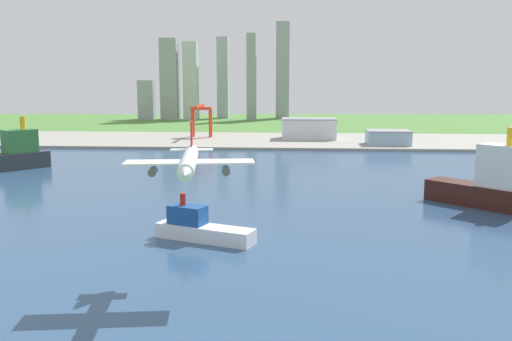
% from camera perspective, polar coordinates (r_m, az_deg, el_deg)
% --- Properties ---
extents(ground_plane, '(2400.00, 2400.00, 0.00)m').
position_cam_1_polar(ground_plane, '(362.60, -1.28, -0.29)').
color(ground_plane, '#4D7F38').
extents(water_bay, '(840.00, 360.00, 0.15)m').
position_cam_1_polar(water_bay, '(303.90, -2.30, -2.17)').
color(water_bay, '#2D4C70').
rests_on(water_bay, ground).
extents(industrial_pier, '(840.00, 140.00, 2.50)m').
position_cam_1_polar(industrial_pier, '(550.17, 0.51, 3.16)').
color(industrial_pier, '#99968C').
rests_on(industrial_pier, ground).
extents(airplane_landing, '(38.60, 46.67, 14.34)m').
position_cam_1_polar(airplane_landing, '(157.79, -6.99, 0.93)').
color(airplane_landing, white).
extents(cargo_ship, '(51.28, 50.81, 39.44)m').
position_cam_1_polar(cargo_ship, '(285.50, 23.37, -1.40)').
color(cargo_ship, '#381914').
rests_on(cargo_ship, water_bay).
extents(ferry_boat, '(40.40, 22.67, 17.67)m').
position_cam_1_polar(ferry_boat, '(212.22, -5.86, -5.98)').
color(ferry_boat, white).
rests_on(ferry_boat, water_bay).
extents(container_barge, '(49.23, 55.11, 36.30)m').
position_cam_1_polar(container_barge, '(411.14, -24.36, 1.44)').
color(container_barge, '#2D3338').
rests_on(container_barge, water_bay).
extents(port_crane_red, '(21.01, 47.43, 33.92)m').
position_cam_1_polar(port_crane_red, '(570.65, -5.75, 5.94)').
color(port_crane_red, red).
rests_on(port_crane_red, industrial_pier).
extents(warehouse_main, '(54.77, 32.99, 20.70)m').
position_cam_1_polar(warehouse_main, '(556.96, 5.54, 4.40)').
color(warehouse_main, silver).
rests_on(warehouse_main, industrial_pier).
extents(warehouse_annex, '(39.28, 28.87, 13.25)m').
position_cam_1_polar(warehouse_annex, '(518.34, 13.62, 3.39)').
color(warehouse_annex, '#99BCD1').
rests_on(warehouse_annex, industrial_pier).
extents(distant_skyline, '(237.07, 65.73, 152.54)m').
position_cam_1_polar(distant_skyline, '(877.01, -4.36, 9.51)').
color(distant_skyline, '#9FA0A7').
rests_on(distant_skyline, ground).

